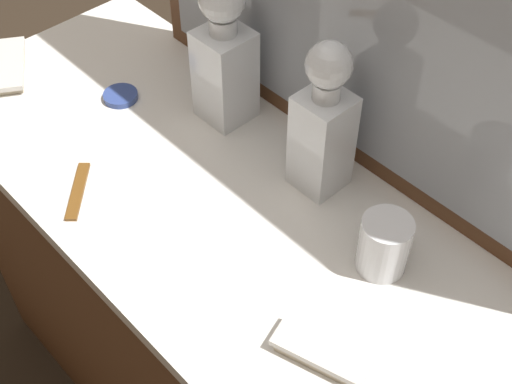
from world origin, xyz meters
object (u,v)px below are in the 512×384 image
Objects in this scene: silver_brush_far_left at (10,66)px; tortoiseshell_comb at (78,191)px; crystal_decanter_front at (321,131)px; porcelain_dish at (121,96)px; crystal_decanter_left at (225,64)px; crystal_tumbler_right at (384,246)px; silver_brush_front at (322,352)px.

silver_brush_far_left is 0.39m from tortoiseshell_comb.
porcelain_dish is (-0.41, -0.12, -0.11)m from crystal_decanter_front.
tortoiseshell_comb is (0.38, -0.09, -0.01)m from silver_brush_far_left.
tortoiseshell_comb is at bearing -129.07° from crystal_decanter_front.
tortoiseshell_comb is (-0.02, -0.32, -0.11)m from crystal_decanter_left.
porcelain_dish is (0.22, 0.11, -0.01)m from silver_brush_far_left.
crystal_tumbler_right is 0.90× the size of tortoiseshell_comb.
silver_brush_far_left reaches higher than tortoiseshell_comb.
porcelain_dish is (-0.65, 0.12, -0.01)m from silver_brush_front.
crystal_decanter_left is 1.65× the size of silver_brush_far_left.
silver_brush_far_left is at bearing -149.56° from crystal_decanter_left.
crystal_decanter_front is at bearing 134.72° from silver_brush_front.
tortoiseshell_comb is at bearing -150.22° from crystal_tumbler_right.
silver_brush_far_left reaches higher than porcelain_dish.
tortoiseshell_comb is (-0.45, -0.26, -0.04)m from crystal_tumbler_right.
silver_brush_far_left is at bearing -159.99° from crystal_decanter_front.
silver_brush_front is at bearing -10.79° from porcelain_dish.
crystal_decanter_left reaches higher than silver_brush_front.
crystal_decanter_left is 0.47m from silver_brush_far_left.
tortoiseshell_comb is (0.15, -0.20, -0.00)m from porcelain_dish.
silver_brush_front is at bearing 8.57° from tortoiseshell_comb.
crystal_decanter_left is at bearing 152.91° from silver_brush_front.
silver_brush_far_left is (-0.82, -0.17, -0.03)m from crystal_tumbler_right.
crystal_tumbler_right is at bearing -8.23° from crystal_decanter_left.
crystal_decanter_left is 0.55m from silver_brush_front.
silver_brush_far_left is at bearing 167.05° from tortoiseshell_comb.
crystal_decanter_front reaches higher than crystal_tumbler_right.
crystal_tumbler_right is 0.19m from silver_brush_front.
crystal_tumbler_right is (0.43, -0.06, -0.07)m from crystal_decanter_left.
crystal_decanter_front is 0.21m from crystal_tumbler_right.
crystal_decanter_front is 1.89× the size of silver_brush_front.
crystal_tumbler_right is 1.46× the size of porcelain_dish.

